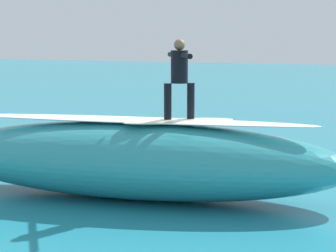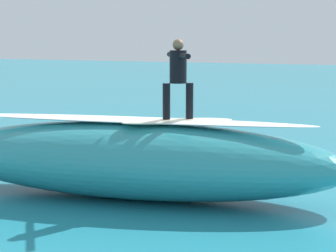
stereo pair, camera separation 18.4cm
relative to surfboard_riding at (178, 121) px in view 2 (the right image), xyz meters
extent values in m
plane|color=teal|center=(1.38, -1.77, -1.57)|extent=(120.00, 120.00, 0.00)
ellipsoid|color=teal|center=(0.88, 0.16, -0.81)|extent=(8.69, 3.73, 1.52)
ellipsoid|color=white|center=(0.88, 0.16, -0.01)|extent=(7.18, 2.06, 0.08)
ellipsoid|color=#EAE5C6|center=(0.00, 0.00, 0.00)|extent=(2.06, 1.78, 0.09)
cylinder|color=black|center=(0.18, 0.14, 0.39)|extent=(0.15, 0.15, 0.69)
cylinder|color=black|center=(-0.18, -0.14, 0.39)|extent=(0.15, 0.15, 0.69)
cylinder|color=black|center=(0.00, 0.00, 1.05)|extent=(0.46, 0.46, 0.62)
sphere|color=#936B4C|center=(0.00, 0.00, 1.47)|extent=(0.21, 0.21, 0.21)
cylinder|color=black|center=(-0.28, 0.35, 1.27)|extent=(0.42, 0.50, 0.10)
cylinder|color=black|center=(0.28, -0.35, 1.27)|extent=(0.42, 0.50, 0.10)
ellipsoid|color=silver|center=(1.80, -2.98, -1.52)|extent=(1.19, 2.11, 0.09)
cylinder|color=black|center=(1.80, -2.98, -1.34)|extent=(0.53, 0.83, 0.28)
sphere|color=#936B4C|center=(1.97, -2.53, -1.28)|extent=(0.20, 0.20, 0.20)
cylinder|color=black|center=(1.64, -3.68, -1.41)|extent=(0.34, 0.65, 0.12)
cylinder|color=black|center=(1.48, -3.63, -1.41)|extent=(0.34, 0.65, 0.12)
ellipsoid|color=white|center=(-1.55, -1.77, -1.49)|extent=(0.97, 0.86, 0.15)
ellipsoid|color=white|center=(3.19, -1.30, -1.51)|extent=(0.64, 0.64, 0.12)
camera|label=1|loc=(-4.42, 10.45, 1.59)|focal=63.33mm
camera|label=2|loc=(-4.59, 10.37, 1.59)|focal=63.33mm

